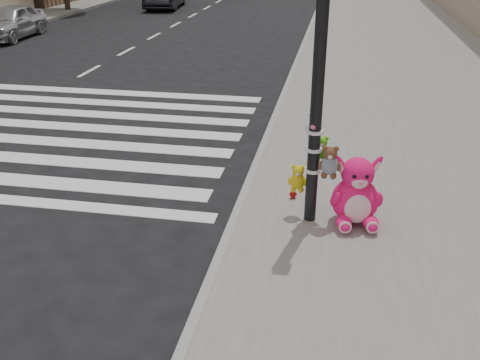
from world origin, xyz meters
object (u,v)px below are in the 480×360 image
(signal_pole, at_px, (318,110))
(car_silver_far, at_px, (11,22))
(red_teddy, at_px, (293,193))
(pink_bunny, at_px, (356,195))

(signal_pole, xyz_separation_m, car_silver_far, (-12.42, 12.78, -1.10))
(red_teddy, height_order, car_silver_far, car_silver_far)
(signal_pole, bearing_deg, red_teddy, 117.78)
(signal_pole, distance_m, pink_bunny, 1.32)
(signal_pole, bearing_deg, pink_bunny, 1.03)
(signal_pole, relative_size, pink_bunny, 3.97)
(signal_pole, height_order, car_silver_far, signal_pole)
(pink_bunny, bearing_deg, red_teddy, 137.76)
(pink_bunny, distance_m, car_silver_far, 18.22)
(signal_pole, height_order, pink_bunny, signal_pole)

